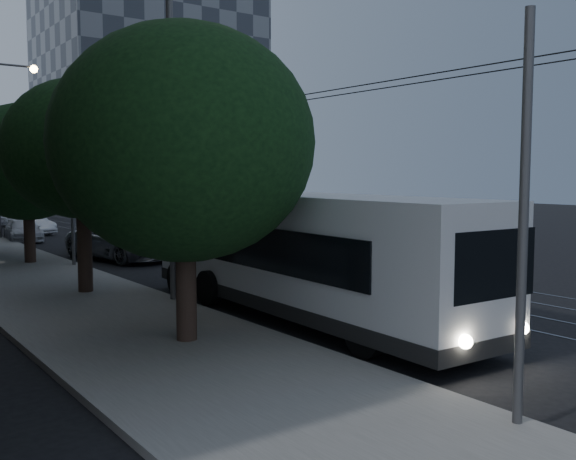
# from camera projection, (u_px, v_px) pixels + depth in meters

# --- Properties ---
(ground) EXTENTS (120.00, 120.00, 0.00)m
(ground) POSITION_uv_depth(u_px,v_px,m) (341.00, 291.00, 20.41)
(ground) COLOR black
(ground) RESTS_ON ground
(tram_rails) EXTENTS (4.52, 90.00, 0.02)m
(tram_rails) POSITION_uv_depth(u_px,v_px,m) (152.00, 237.00, 37.98)
(tram_rails) COLOR gray
(tram_rails) RESTS_ON ground
(overhead_wires) EXTENTS (2.23, 90.00, 6.00)m
(overhead_wires) POSITION_uv_depth(u_px,v_px,m) (17.00, 179.00, 33.29)
(overhead_wires) COLOR black
(overhead_wires) RESTS_ON ground
(building_distant_right) EXTENTS (22.00, 18.00, 24.00)m
(building_distant_right) POSITION_uv_depth(u_px,v_px,m) (149.00, 102.00, 74.21)
(building_distant_right) COLOR #383E48
(building_distant_right) RESTS_ON ground
(trolleybus) EXTENTS (3.01, 12.48, 5.63)m
(trolleybus) POSITION_uv_depth(u_px,v_px,m) (296.00, 251.00, 16.80)
(trolleybus) COLOR silver
(trolleybus) RESTS_ON ground
(pickup_silver) EXTENTS (3.85, 6.23, 1.61)m
(pickup_silver) POSITION_uv_depth(u_px,v_px,m) (123.00, 241.00, 27.93)
(pickup_silver) COLOR #96979D
(pickup_silver) RESTS_ON ground
(car_white_a) EXTENTS (2.94, 4.62, 1.47)m
(car_white_a) POSITION_uv_depth(u_px,v_px,m) (98.00, 237.00, 30.45)
(car_white_a) COLOR white
(car_white_a) RESTS_ON ground
(car_white_b) EXTENTS (2.07, 4.29, 1.21)m
(car_white_b) POSITION_uv_depth(u_px,v_px,m) (23.00, 230.00, 35.52)
(car_white_b) COLOR #B9B8BD
(car_white_b) RESTS_ON ground
(car_white_c) EXTENTS (2.13, 4.01, 1.26)m
(car_white_c) POSITION_uv_depth(u_px,v_px,m) (32.00, 224.00, 39.58)
(car_white_c) COLOR white
(car_white_c) RESTS_ON ground
(tree_0) EXTENTS (5.57, 5.57, 6.88)m
(tree_0) POSITION_uv_depth(u_px,v_px,m) (184.00, 144.00, 13.51)
(tree_0) COLOR #33221C
(tree_0) RESTS_ON ground
(tree_1) EXTENTS (4.67, 4.67, 6.59)m
(tree_1) POSITION_uv_depth(u_px,v_px,m) (82.00, 149.00, 19.22)
(tree_1) COLOR #33221C
(tree_1) RESTS_ON ground
(tree_2) EXTENTS (5.22, 5.22, 6.55)m
(tree_2) POSITION_uv_depth(u_px,v_px,m) (27.00, 162.00, 25.72)
(tree_2) COLOR #33221C
(tree_2) RESTS_ON ground
(streetlamp_near) EXTENTS (2.60, 0.44, 10.86)m
(streetlamp_near) POSITION_uv_depth(u_px,v_px,m) (184.00, 76.00, 18.12)
(streetlamp_near) COLOR #545456
(streetlamp_near) RESTS_ON ground
(streetlamp_far) EXTENTS (2.47, 0.44, 10.22)m
(streetlamp_far) POSITION_uv_depth(u_px,v_px,m) (4.00, 131.00, 35.92)
(streetlamp_far) COLOR #545456
(streetlamp_far) RESTS_ON ground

